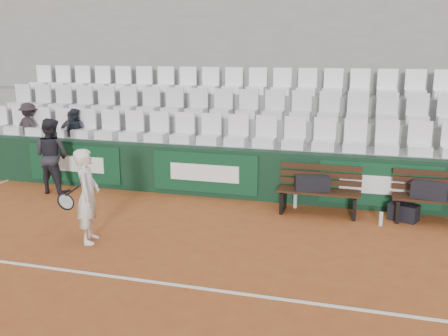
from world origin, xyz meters
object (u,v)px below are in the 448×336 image
ball_kid (51,156)px  spectator_b (71,114)px  bench_left (318,202)px  water_bottle_far (381,219)px  spectator_a (28,109)px  bench_right (436,210)px  sports_bag_ground (404,212)px  spectator_c (74,113)px  sports_bag_right (430,190)px  sports_bag_left (312,183)px  water_bottle_near (295,201)px  tennis_player (88,196)px

ball_kid → spectator_b: bearing=-74.2°
bench_left → water_bottle_far: (1.10, -0.35, -0.10)m
bench_left → spectator_a: size_ratio=1.27×
bench_right → sports_bag_ground: 0.54m
spectator_b → spectator_c: (0.08, 0.00, 0.03)m
bench_right → ball_kid: (-7.56, -0.15, 0.57)m
bench_right → sports_bag_ground: bearing=-179.1°
bench_left → sports_bag_right: size_ratio=2.52×
bench_right → spectator_a: bearing=173.4°
spectator_a → spectator_c: size_ratio=1.09×
spectator_a → bench_right: bearing=-173.8°
spectator_b → spectator_a: bearing=-16.5°
ball_kid → spectator_c: 1.42m
sports_bag_left → spectator_a: size_ratio=0.52×
water_bottle_far → spectator_a: 8.28m
bench_left → spectator_a: spectator_a is taller
water_bottle_near → water_bottle_far: 1.67m
sports_bag_left → sports_bag_right: bearing=2.2°
sports_bag_ground → sports_bag_right: bearing=-4.0°
water_bottle_far → spectator_b: bearing=168.0°
sports_bag_left → spectator_b: bearing=168.5°
spectator_c → sports_bag_ground: bearing=168.5°
water_bottle_near → tennis_player: bearing=-138.1°
sports_bag_left → sports_bag_ground: bearing=3.8°
sports_bag_right → sports_bag_ground: size_ratio=1.22×
water_bottle_far → tennis_player: (-4.44, -1.99, 0.63)m
water_bottle_near → spectator_b: 5.56m
sports_bag_right → water_bottle_near: bearing=174.8°
sports_bag_ground → water_bottle_near: size_ratio=1.81×
sports_bag_left → spectator_a: 6.97m
bench_right → bench_left: bearing=-178.1°
sports_bag_right → tennis_player: size_ratio=0.40×
tennis_player → ball_kid: size_ratio=0.95×
sports_bag_right → ball_kid: 7.43m
tennis_player → spectator_a: 5.04m
water_bottle_near → water_bottle_far: bearing=-20.9°
bench_right → sports_bag_left: (-2.14, -0.11, 0.36)m
bench_right → water_bottle_near: 2.49m
sports_bag_left → spectator_c: size_ratio=0.57×
water_bottle_far → spectator_b: (-6.88, 1.46, 1.39)m
bench_left → water_bottle_near: bench_left is taller
spectator_a → bench_left: bearing=-176.3°
spectator_b → spectator_c: spectator_c is taller
ball_kid → spectator_b: 1.41m
sports_bag_ground → tennis_player: size_ratio=0.33×
sports_bag_ground → bench_right: bearing=0.9°
bench_left → water_bottle_near: 0.53m
sports_bag_right → spectator_c: size_ratio=0.55×
sports_bag_left → spectator_b: (-5.66, 1.15, 0.93)m
tennis_player → spectator_a: bearing=136.0°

